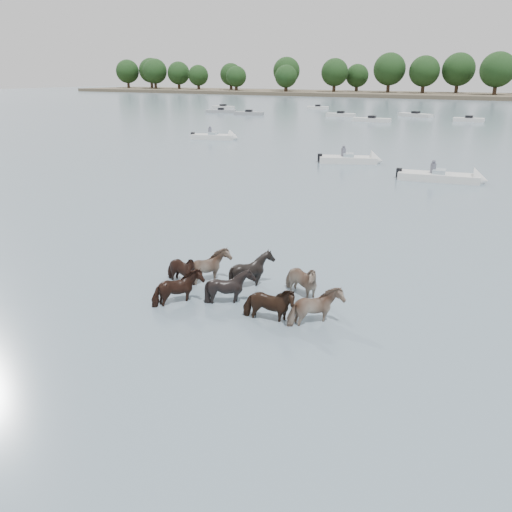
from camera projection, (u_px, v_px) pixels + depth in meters
The scene contains 8 objects.
ground at pixel (206, 309), 15.56m from camera, with size 400.00×400.00×0.00m, color #4B5D6C.
shoreline at pixel (288, 92), 171.15m from camera, with size 160.00×30.00×1.00m, color #4C4233.
pony_herd at pixel (240, 286), 16.14m from camera, with size 6.62×3.75×1.44m.
motorboat_a at pixel (357, 160), 40.57m from camera, with size 5.06×3.27×1.92m.
motorboat_b at pixel (451, 178), 33.62m from camera, with size 5.73×2.32×1.92m.
motorboat_f at pixel (220, 137), 54.92m from camera, with size 5.22×2.93×1.92m.
distant_flotilla at pixel (496, 119), 75.19m from camera, with size 101.30×26.99×0.93m.
treeline at pixel (300, 72), 167.74m from camera, with size 148.35×22.52×12.23m.
Camera 1 is at (8.22, -11.63, 6.64)m, focal length 36.73 mm.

